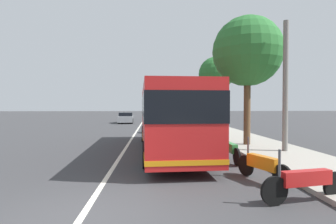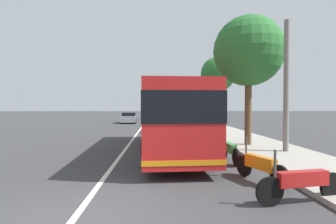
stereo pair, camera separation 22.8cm
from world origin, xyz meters
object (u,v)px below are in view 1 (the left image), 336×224
at_px(motorcycle_far_end, 262,165).
at_px(motorcycle_mid_row, 230,150).
at_px(roadside_tree_far_block, 216,75).
at_px(car_far_distant, 164,117).
at_px(utility_pole, 285,87).
at_px(car_ahead_same_lane, 157,115).
at_px(coach_bus, 168,115).
at_px(roadside_tree_mid_block, 247,52).
at_px(car_side_street, 126,118).
at_px(car_oncoming, 155,115).
at_px(motorcycle_angled, 306,182).

relative_size(motorcycle_far_end, motorcycle_mid_row, 0.95).
height_order(motorcycle_far_end, roadside_tree_far_block, roadside_tree_far_block).
xyz_separation_m(car_far_distant, utility_pole, (-25.23, -4.76, 2.47)).
relative_size(car_ahead_same_lane, roadside_tree_far_block, 0.65).
bearing_deg(roadside_tree_far_block, coach_bus, 151.72).
relative_size(roadside_tree_mid_block, roadside_tree_far_block, 1.15).
relative_size(car_ahead_same_lane, utility_pole, 0.65).
height_order(car_side_street, car_oncoming, car_oncoming).
xyz_separation_m(coach_bus, motorcycle_far_end, (-5.55, -2.53, -1.33)).
bearing_deg(utility_pole, coach_bus, 79.36).
bearing_deg(utility_pole, roadside_tree_far_block, 6.97).
bearing_deg(coach_bus, car_far_distant, -4.49).
height_order(coach_bus, car_ahead_same_lane, coach_bus).
distance_m(motorcycle_mid_row, car_oncoming, 37.89).
xyz_separation_m(car_ahead_same_lane, car_far_distant, (-5.55, -0.81, -0.02)).
bearing_deg(coach_bus, roadside_tree_far_block, -30.91).
xyz_separation_m(car_side_street, roadside_tree_mid_block, (-20.79, -8.84, 4.60)).
bearing_deg(car_oncoming, motorcycle_angled, -176.61).
height_order(motorcycle_mid_row, car_far_distant, car_far_distant).
bearing_deg(motorcycle_angled, motorcycle_mid_row, -95.28).
height_order(car_oncoming, roadside_tree_far_block, roadside_tree_far_block).
distance_m(coach_bus, roadside_tree_mid_block, 5.79).
xyz_separation_m(motorcycle_angled, car_far_distant, (31.48, 2.06, 0.20)).
relative_size(motorcycle_far_end, car_side_street, 0.46).
xyz_separation_m(motorcycle_mid_row, car_ahead_same_lane, (32.39, 2.43, 0.23)).
distance_m(motorcycle_far_end, car_side_street, 28.35).
bearing_deg(car_oncoming, car_far_distant, -175.11).
xyz_separation_m(motorcycle_angled, motorcycle_mid_row, (4.63, 0.43, -0.01)).
relative_size(motorcycle_mid_row, car_oncoming, 0.54).
xyz_separation_m(car_oncoming, roadside_tree_far_block, (-26.93, -4.73, 4.18)).
relative_size(car_side_street, car_oncoming, 1.11).
height_order(motorcycle_angled, car_far_distant, car_far_distant).
relative_size(roadside_tree_far_block, utility_pole, 1.00).
bearing_deg(roadside_tree_mid_block, motorcycle_far_end, 163.78).
height_order(coach_bus, car_side_street, coach_bus).
xyz_separation_m(car_ahead_same_lane, car_side_street, (-7.77, 4.32, -0.04)).
bearing_deg(utility_pole, motorcycle_far_end, 146.31).
bearing_deg(coach_bus, car_ahead_same_lane, -2.58).
bearing_deg(utility_pole, car_oncoming, 9.21).
xyz_separation_m(car_side_street, car_far_distant, (2.23, -5.13, 0.02)).
bearing_deg(motorcycle_far_end, roadside_tree_mid_block, -37.27).
bearing_deg(motorcycle_far_end, motorcycle_angled, 168.85).
xyz_separation_m(motorcycle_far_end, car_oncoming, (40.67, 2.86, 0.19)).
distance_m(motorcycle_far_end, roadside_tree_far_block, 14.54).
bearing_deg(coach_bus, motorcycle_mid_row, -140.53).
relative_size(motorcycle_mid_row, car_side_street, 0.49).
bearing_deg(car_far_distant, car_ahead_same_lane, 10.43).
xyz_separation_m(roadside_tree_far_block, utility_pole, (-9.24, -1.13, -1.69)).
height_order(motorcycle_angled, roadside_tree_mid_block, roadside_tree_mid_block).
xyz_separation_m(car_ahead_same_lane, car_oncoming, (5.39, 0.30, -0.04)).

